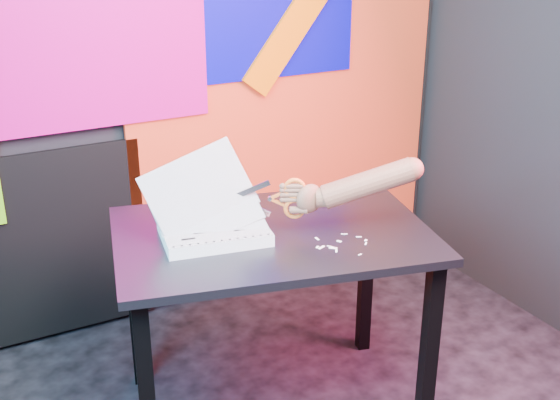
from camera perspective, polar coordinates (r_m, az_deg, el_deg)
room at (r=1.72m, az=5.48°, el=8.03°), size 3.01×3.01×2.71m
backdrop at (r=3.12m, az=-8.83°, el=6.82°), size 2.88×0.05×2.08m
work_table at (r=2.48m, az=-0.63°, el=-4.71°), size 1.22×0.96×0.75m
printout_stack at (r=2.38m, az=-5.45°, el=-2.38°), size 0.42×0.32×0.34m
scissors at (r=2.38m, az=0.76°, el=0.12°), size 0.23×0.13×0.15m
hand_forearm at (r=2.38m, az=6.36°, el=1.17°), size 0.42×0.26×0.20m
paper_clippings at (r=2.35m, az=4.68°, el=-3.58°), size 0.19×0.18×0.00m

